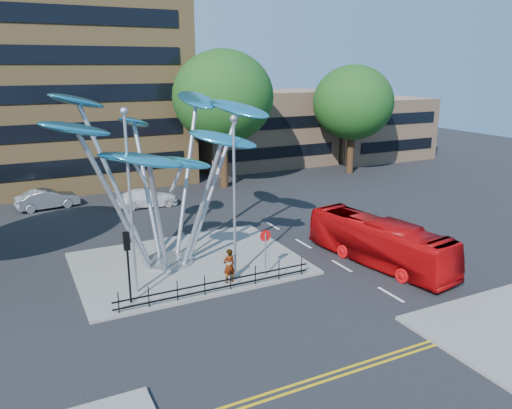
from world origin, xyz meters
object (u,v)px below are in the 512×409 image
leaf_sculpture (160,141)px  parked_car_mid (47,199)px  street_lamp_right (234,184)px  street_lamp_left (129,187)px  traffic_light_island (127,252)px  no_entry_sign_island (265,245)px  parked_car_right (147,198)px  red_bus (379,242)px  pedestrian (229,266)px  tree_far (353,103)px  tree_right (223,97)px

leaf_sculpture → parked_car_mid: size_ratio=2.79×
leaf_sculpture → street_lamp_right: size_ratio=1.53×
leaf_sculpture → street_lamp_left: (-2.43, -3.18, -1.52)m
street_lamp_left → leaf_sculpture: bearing=52.6°
leaf_sculpture → traffic_light_island: (-2.93, -4.18, -4.26)m
no_entry_sign_island → parked_car_right: (-1.97, 16.24, -1.12)m
leaf_sculpture → red_bus: 13.08m
red_bus → pedestrian: bearing=163.7°
tree_far → traffic_light_island: (-27.00, -19.50, -4.49)m
pedestrian → parked_car_mid: bearing=-77.1°
leaf_sculpture → no_entry_sign_island: 7.71m
tree_right → tree_far: bearing=0.0°
street_lamp_right → no_entry_sign_island: 3.64m
traffic_light_island → street_lamp_left: bearing=63.4°
leaf_sculpture → no_entry_sign_island: bearing=-45.7°
tree_far → leaf_sculpture: tree_far is taller
traffic_light_island → parked_car_right: bearing=72.8°
tree_far → parked_car_right: size_ratio=2.26×
no_entry_sign_island → parked_car_right: 16.40m
tree_far → parked_car_right: 23.12m
leaf_sculpture → red_bus: size_ratio=1.38×
parked_car_mid → tree_far: bearing=-96.6°
traffic_light_island → no_entry_sign_island: size_ratio=1.40×
parked_car_right → street_lamp_left: bearing=168.1°
leaf_sculpture → street_lamp_right: leaf_sculpture is taller
tree_far → traffic_light_island: tree_far is taller
tree_far → street_lamp_right: bearing=-138.5°
pedestrian → street_lamp_left: bearing=-19.8°
tree_far → street_lamp_left: size_ratio=1.23×
parked_car_mid → street_lamp_right: bearing=-165.4°
leaf_sculpture → no_entry_sign_island: leaf_sculpture is taller
no_entry_sign_island → tree_right: bearing=72.9°
pedestrian → parked_car_right: pedestrian is taller
traffic_light_island → no_entry_sign_island: bearing=0.1°
leaf_sculpture → street_lamp_right: (2.57, -3.68, -1.78)m
pedestrian → no_entry_sign_island: bearing=173.4°
leaf_sculpture → pedestrian: leaf_sculpture is taller
parked_car_mid → street_lamp_left: bearing=-179.5°
street_lamp_right → pedestrian: (-0.56, -0.50, -4.05)m
tree_right → tree_far: (14.00, 0.00, -0.93)m
no_entry_sign_island → parked_car_mid: bearing=115.2°
tree_right → parked_car_mid: bearing=-178.5°
tree_right → street_lamp_left: bearing=-124.0°
tree_right → pedestrian: (-8.06, -19.50, -7.00)m
tree_right → no_entry_sign_island: (-6.00, -19.48, -6.22)m
traffic_light_island → pedestrian: bearing=0.0°
tree_right → street_lamp_right: bearing=-111.5°
tree_far → no_entry_sign_island: bearing=-135.7°
traffic_light_island → leaf_sculpture: bearing=55.0°
no_entry_sign_island → traffic_light_island: bearing=-179.9°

